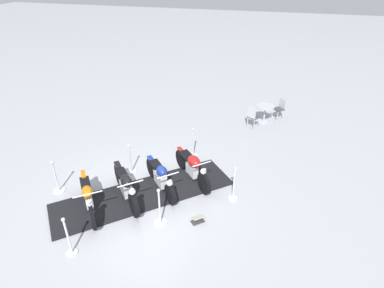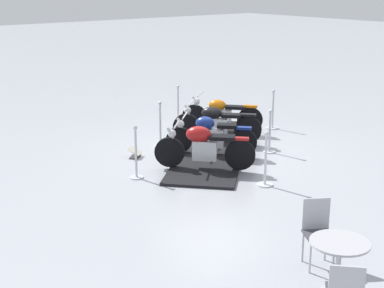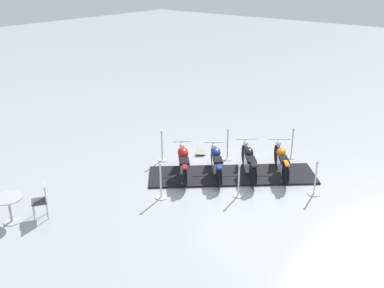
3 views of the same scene
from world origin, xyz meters
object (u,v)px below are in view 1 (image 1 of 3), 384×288
(stanchion_left_front, at_px, (57,182))
(cafe_table, at_px, (265,110))
(stanchion_right_front, at_px, (69,241))
(cafe_chair_near_table, at_px, (280,107))
(stanchion_right_rear, at_px, (234,188))
(info_placard, at_px, (198,220))
(motorcycle_black, at_px, (126,186))
(stanchion_left_mid, at_px, (131,163))
(stanchion_right_mid, at_px, (160,213))
(motorcycle_copper, at_px, (88,197))
(motorcycle_navy, at_px, (161,177))
(cafe_chair_across_table, at_px, (253,116))
(stanchion_left_rear, at_px, (193,147))
(motorcycle_maroon, at_px, (192,167))

(stanchion_left_front, xyz_separation_m, cafe_table, (-6.51, 5.63, 0.25))
(stanchion_right_front, height_order, cafe_chair_near_table, stanchion_right_front)
(stanchion_right_rear, relative_size, info_placard, 2.70)
(motorcycle_black, bearing_deg, stanchion_left_front, -127.51)
(stanchion_left_mid, distance_m, info_placard, 3.19)
(cafe_chair_near_table, bearing_deg, info_placard, 33.63)
(stanchion_right_mid, distance_m, stanchion_right_rear, 2.28)
(motorcycle_black, relative_size, cafe_table, 2.25)
(motorcycle_copper, relative_size, stanchion_left_front, 1.63)
(stanchion_left_mid, bearing_deg, motorcycle_navy, 63.07)
(stanchion_right_mid, relative_size, cafe_chair_near_table, 1.28)
(stanchion_right_front, relative_size, info_placard, 2.71)
(cafe_chair_across_table, bearing_deg, stanchion_right_front, -171.97)
(stanchion_left_rear, height_order, cafe_chair_near_table, stanchion_left_rear)
(stanchion_right_rear, distance_m, info_placard, 1.46)
(motorcycle_black, height_order, stanchion_right_front, stanchion_right_front)
(motorcycle_maroon, height_order, info_placard, motorcycle_maroon)
(motorcycle_copper, bearing_deg, stanchion_left_rear, 112.52)
(motorcycle_navy, relative_size, info_placard, 3.91)
(motorcycle_navy, distance_m, cafe_table, 6.23)
(motorcycle_maroon, distance_m, cafe_chair_near_table, 6.01)
(motorcycle_maroon, height_order, stanchion_right_front, stanchion_right_front)
(motorcycle_maroon, xyz_separation_m, stanchion_right_rear, (0.50, 1.37, -0.16))
(motorcycle_navy, height_order, stanchion_right_rear, stanchion_right_rear)
(stanchion_left_mid, bearing_deg, motorcycle_black, 20.36)
(motorcycle_navy, relative_size, stanchion_right_mid, 1.41)
(cafe_chair_across_table, bearing_deg, motorcycle_navy, -172.06)
(cafe_chair_near_table, distance_m, cafe_chair_across_table, 1.63)
(motorcycle_maroon, relative_size, stanchion_right_front, 1.45)
(info_placard, height_order, cafe_table, cafe_table)
(stanchion_right_mid, relative_size, cafe_table, 1.49)
(motorcycle_navy, relative_size, stanchion_left_front, 1.50)
(stanchion_left_front, relative_size, stanchion_left_rear, 0.97)
(stanchion_right_rear, height_order, cafe_chair_near_table, stanchion_right_rear)
(stanchion_right_front, bearing_deg, motorcycle_copper, -166.50)
(motorcycle_black, relative_size, stanchion_left_mid, 1.67)
(stanchion_right_front, height_order, stanchion_left_front, stanchion_right_front)
(motorcycle_maroon, xyz_separation_m, cafe_table, (-4.94, 1.83, -0.00))
(stanchion_right_mid, relative_size, stanchion_left_mid, 1.10)
(stanchion_right_front, bearing_deg, stanchion_right_mid, 131.74)
(motorcycle_maroon, xyz_separation_m, cafe_chair_near_table, (-5.49, 2.44, -0.05))
(motorcycle_maroon, bearing_deg, info_placard, -23.60)
(motorcycle_navy, relative_size, cafe_table, 2.10)
(stanchion_right_front, relative_size, cafe_chair_near_table, 1.25)
(stanchion_right_front, height_order, cafe_table, stanchion_right_front)
(info_placard, bearing_deg, stanchion_left_mid, -73.25)
(motorcycle_copper, xyz_separation_m, stanchion_right_front, (1.43, 0.34, -0.11))
(stanchion_right_mid, relative_size, stanchion_right_rear, 1.03)
(motorcycle_maroon, distance_m, stanchion_left_rear, 1.54)
(motorcycle_copper, xyz_separation_m, cafe_chair_near_table, (-7.60, 4.82, -0.00))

